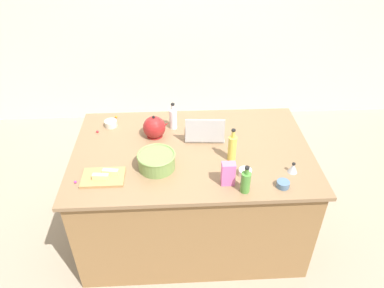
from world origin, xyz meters
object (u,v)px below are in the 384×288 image
at_px(kettle, 154,127).
at_px(ramekin_small, 111,124).
at_px(bottle_oil, 232,148).
at_px(butter_stick_right, 110,172).
at_px(ramekin_wide, 283,184).
at_px(butter_stick_left, 101,176).
at_px(mixing_bowl_large, 157,160).
at_px(laptop, 205,133).
at_px(cutting_board, 103,177).
at_px(kitchen_timer, 293,168).
at_px(bottle_olive, 246,182).
at_px(candy_bag, 228,174).
at_px(ramekin_medium, 245,172).
at_px(bottle_vinegar, 173,118).

height_order(kettle, ramekin_small, kettle).
distance_m(bottle_oil, ramekin_small, 1.07).
bearing_deg(butter_stick_right, bottle_oil, 9.24).
relative_size(butter_stick_right, ramekin_wide, 1.28).
bearing_deg(butter_stick_left, mixing_bowl_large, 17.88).
distance_m(laptop, cutting_board, 0.86).
relative_size(kettle, butter_stick_right, 1.94).
bearing_deg(butter_stick_left, cutting_board, 64.76).
relative_size(kettle, cutting_board, 0.73).
xyz_separation_m(ramekin_wide, kitchen_timer, (0.11, 0.15, 0.01)).
relative_size(butter_stick_right, ramekin_small, 1.08).
height_order(bottle_oil, butter_stick_right, bottle_oil).
relative_size(cutting_board, ramekin_wide, 3.37).
bearing_deg(cutting_board, ramekin_small, 92.64).
distance_m(butter_stick_right, kitchen_timer, 1.27).
bearing_deg(kitchen_timer, cutting_board, 179.94).
xyz_separation_m(bottle_olive, candy_bag, (-0.10, 0.08, 0.00)).
bearing_deg(ramekin_medium, butter_stick_right, 177.72).
bearing_deg(bottle_vinegar, ramekin_medium, -51.92).
bearing_deg(mixing_bowl_large, ramekin_small, 125.08).
relative_size(bottle_vinegar, candy_bag, 1.34).
relative_size(bottle_vinegar, butter_stick_left, 2.08).
bearing_deg(ramekin_wide, bottle_oil, 134.13).
bearing_deg(bottle_vinegar, ramekin_wide, -46.49).
xyz_separation_m(mixing_bowl_large, butter_stick_left, (-0.38, -0.12, -0.03)).
bearing_deg(mixing_bowl_large, kettle, 93.73).
height_order(bottle_oil, kettle, bottle_oil).
bearing_deg(laptop, mixing_bowl_large, -136.54).
bearing_deg(bottle_olive, kettle, 132.05).
bearing_deg(bottle_olive, ramekin_medium, 79.51).
xyz_separation_m(laptop, candy_bag, (0.11, -0.55, 0.04)).
relative_size(ramekin_small, candy_bag, 0.60).
height_order(ramekin_medium, candy_bag, candy_bag).
distance_m(laptop, candy_bag, 0.56).
xyz_separation_m(butter_stick_right, ramekin_medium, (0.93, -0.04, -0.01)).
xyz_separation_m(butter_stick_right, kitchen_timer, (1.27, -0.02, -0.00)).
bearing_deg(bottle_olive, bottle_vinegar, 120.33).
bearing_deg(cutting_board, bottle_oil, 10.12).
relative_size(bottle_oil, bottle_olive, 1.30).
distance_m(cutting_board, ramekin_wide, 1.22).
bearing_deg(bottle_oil, ramekin_medium, -68.24).
bearing_deg(cutting_board, candy_bag, -6.50).
xyz_separation_m(bottle_oil, ramekin_wide, (0.30, -0.31, -0.08)).
bearing_deg(cutting_board, kitchen_timer, -0.06).
bearing_deg(candy_bag, bottle_vinegar, 116.78).
bearing_deg(ramekin_small, bottle_olive, -40.55).
relative_size(bottle_oil, kettle, 1.23).
relative_size(laptop, bottle_olive, 1.60).
height_order(ramekin_small, ramekin_wide, ramekin_small).
height_order(mixing_bowl_large, ramekin_wide, mixing_bowl_large).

